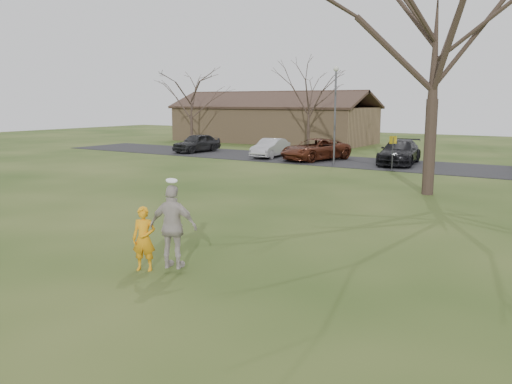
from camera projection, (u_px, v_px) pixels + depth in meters
ground at (163, 280)px, 12.39m from camera, size 120.00×120.00×0.00m
parking_strip at (439, 168)px, 33.08m from camera, size 62.00×6.50×0.04m
player_defender at (144, 239)px, 12.96m from camera, size 0.69×0.59×1.59m
car_0 at (197, 143)px, 42.97m from camera, size 2.09×4.48×1.48m
car_1 at (271, 148)px, 38.98m from camera, size 1.86×4.27×1.36m
car_2 at (315, 149)px, 37.07m from camera, size 3.92×5.84×1.49m
car_3 at (400, 152)px, 34.67m from camera, size 2.95×5.67×1.57m
catching_play at (173, 227)px, 12.66m from camera, size 1.28×0.84×2.18m
building at (272, 123)px, 54.22m from camera, size 20.60×8.50×5.14m
lamp_post at (335, 103)px, 33.55m from camera, size 0.34×0.34×6.27m
sign_yellow at (393, 147)px, 31.42m from camera, size 0.35×0.35×2.08m
big_tree at (436, 32)px, 22.55m from camera, size 9.00×9.00×14.00m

